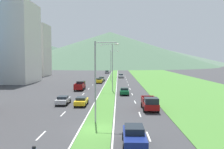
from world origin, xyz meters
name	(u,v)px	position (x,y,z in m)	size (l,w,h in m)	color
ground_plane	(97,129)	(0.00, 0.00, 0.00)	(600.00, 600.00, 0.00)	#38383A
grass_median	(112,80)	(0.00, 60.00, 0.03)	(3.20, 240.00, 0.06)	#477F33
grass_verge_right	(170,80)	(20.60, 60.00, 0.03)	(24.00, 240.00, 0.06)	#477F33
lane_dash_left_2	(41,135)	(-5.10, -2.11, 0.01)	(0.16, 2.80, 0.01)	silver
lane_dash_left_3	(63,114)	(-5.10, 6.83, 0.01)	(0.16, 2.80, 0.01)	silver
lane_dash_left_4	(75,102)	(-5.10, 15.78, 0.01)	(0.16, 2.80, 0.01)	silver
lane_dash_left_5	(83,94)	(-5.10, 24.72, 0.01)	(0.16, 2.80, 0.01)	silver
lane_dash_left_6	(89,89)	(-5.10, 33.67, 0.01)	(0.16, 2.80, 0.01)	silver
lane_dash_left_7	(93,85)	(-5.10, 42.61, 0.01)	(0.16, 2.80, 0.01)	silver
lane_dash_left_8	(96,82)	(-5.10, 51.56, 0.01)	(0.16, 2.80, 0.01)	silver
lane_dash_left_9	(98,79)	(-5.10, 60.50, 0.01)	(0.16, 2.80, 0.01)	silver
lane_dash_left_10	(100,78)	(-5.10, 69.45, 0.01)	(0.16, 2.80, 0.01)	silver
lane_dash_left_11	(102,76)	(-5.10, 78.39, 0.01)	(0.16, 2.80, 0.01)	silver
lane_dash_right_2	(148,136)	(5.10, -2.11, 0.01)	(0.16, 2.80, 0.01)	silver
lane_dash_right_3	(140,114)	(5.10, 6.83, 0.01)	(0.16, 2.80, 0.01)	silver
lane_dash_right_4	(135,102)	(5.10, 15.78, 0.01)	(0.16, 2.80, 0.01)	silver
lane_dash_right_5	(132,94)	(5.10, 24.72, 0.01)	(0.16, 2.80, 0.01)	silver
lane_dash_right_6	(130,89)	(5.10, 33.67, 0.01)	(0.16, 2.80, 0.01)	silver
lane_dash_right_7	(128,85)	(5.10, 42.61, 0.01)	(0.16, 2.80, 0.01)	silver
lane_dash_right_8	(127,82)	(5.10, 51.56, 0.01)	(0.16, 2.80, 0.01)	silver
lane_dash_right_9	(126,80)	(5.10, 60.50, 0.01)	(0.16, 2.80, 0.01)	silver
lane_dash_right_10	(126,78)	(5.10, 69.45, 0.01)	(0.16, 2.80, 0.01)	silver
lane_dash_right_11	(125,76)	(5.10, 78.39, 0.01)	(0.16, 2.80, 0.01)	silver
edge_line_median_left	(107,80)	(-1.75, 60.00, 0.01)	(0.16, 240.00, 0.01)	silver
edge_line_median_right	(117,80)	(1.75, 60.00, 0.01)	(0.16, 240.00, 0.01)	silver
domed_building	(11,39)	(-31.17, 48.69, 13.60)	(14.33, 14.33, 32.73)	silver
midrise_colored	(34,50)	(-34.94, 79.15, 11.24)	(12.05, 12.05, 22.47)	beige
hill_far_left	(38,53)	(-101.23, 277.45, 14.94)	(198.52, 198.52, 29.88)	#3D5647
hill_far_center	(110,49)	(-7.44, 246.68, 19.27)	(233.34, 233.34, 38.54)	#47664C
hill_far_right	(161,57)	(58.95, 291.43, 10.89)	(177.69, 177.69, 21.77)	#516B56
street_lamp_near	(98,77)	(-0.05, 2.42, 5.32)	(2.79, 0.37, 9.27)	#99999E
street_lamp_mid	(111,65)	(0.61, 29.52, 6.08)	(2.84, 0.28, 10.75)	#99999E
street_lamp_far	(112,63)	(-0.09, 56.58, 5.86)	(2.89, 0.40, 10.29)	#99999E
car_0	(107,72)	(-3.65, 98.02, 0.77)	(2.01, 4.63, 1.53)	slate
car_1	(99,81)	(-3.63, 47.33, 0.79)	(2.02, 4.05, 1.54)	yellow
car_2	(134,136)	(3.60, -4.37, 0.81)	(1.98, 4.71, 1.60)	navy
car_3	(63,100)	(-6.64, 13.36, 0.72)	(1.89, 4.04, 1.37)	#B2B2B7
car_4	(124,91)	(3.47, 24.22, 0.73)	(1.91, 4.17, 1.41)	#0C5128
car_5	(121,76)	(3.27, 68.36, 0.78)	(2.01, 4.57, 1.55)	#B2B2B7
car_6	(102,79)	(-3.36, 54.49, 0.75)	(2.01, 4.50, 1.44)	slate
car_8	(81,101)	(-3.57, 12.57, 0.70)	(1.87, 4.16, 1.34)	yellow
pickup_truck_0	(150,103)	(6.76, 9.41, 0.98)	(2.18, 5.40, 2.00)	maroon
pickup_truck_1	(80,86)	(-6.85, 31.38, 0.98)	(2.18, 5.40, 2.00)	maroon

